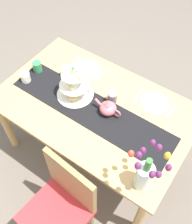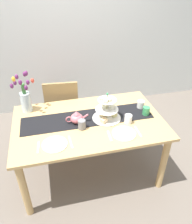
# 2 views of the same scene
# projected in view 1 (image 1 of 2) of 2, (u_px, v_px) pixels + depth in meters

# --- Properties ---
(ground_plane) EXTENTS (8.00, 8.00, 0.00)m
(ground_plane) POSITION_uv_depth(u_px,v_px,m) (95.00, 150.00, 2.72)
(ground_plane) COLOR #6B6056
(dining_table) EXTENTS (1.55, 0.97, 0.73)m
(dining_table) POSITION_uv_depth(u_px,v_px,m) (95.00, 113.00, 2.21)
(dining_table) COLOR tan
(dining_table) RESTS_ON ground_plane
(chair_left) EXTENTS (0.45, 0.45, 0.91)m
(chair_left) POSITION_uv_depth(u_px,v_px,m) (62.00, 204.00, 1.90)
(chair_left) COLOR olive
(chair_left) RESTS_ON ground_plane
(table_runner) EXTENTS (1.38, 0.32, 0.00)m
(table_runner) POSITION_uv_depth(u_px,v_px,m) (91.00, 110.00, 2.11)
(table_runner) COLOR black
(table_runner) RESTS_ON dining_table
(tiered_cake_stand) EXTENTS (0.30, 0.30, 0.30)m
(tiered_cake_stand) POSITION_uv_depth(u_px,v_px,m) (75.00, 87.00, 2.12)
(tiered_cake_stand) COLOR beige
(tiered_cake_stand) RESTS_ON table_runner
(teapot) EXTENTS (0.24, 0.13, 0.14)m
(teapot) POSITION_uv_depth(u_px,v_px,m) (108.00, 108.00, 2.04)
(teapot) COLOR #D66B75
(teapot) RESTS_ON table_runner
(tulip_vase) EXTENTS (0.24, 0.24, 0.45)m
(tulip_vase) POSITION_uv_depth(u_px,v_px,m) (145.00, 173.00, 1.61)
(tulip_vase) COLOR silver
(tulip_vase) RESTS_ON dining_table
(cream_jug) EXTENTS (0.08, 0.08, 0.08)m
(cream_jug) POSITION_uv_depth(u_px,v_px,m) (25.00, 77.00, 2.26)
(cream_jug) COLOR white
(cream_jug) RESTS_ON dining_table
(dinner_plate_left) EXTENTS (0.23, 0.23, 0.01)m
(dinner_plate_left) POSITION_uv_depth(u_px,v_px,m) (154.00, 103.00, 2.14)
(dinner_plate_left) COLOR white
(dinner_plate_left) RESTS_ON dining_table
(fork_left) EXTENTS (0.03, 0.15, 0.01)m
(fork_left) POSITION_uv_depth(u_px,v_px,m) (171.00, 111.00, 2.09)
(fork_left) COLOR silver
(fork_left) RESTS_ON dining_table
(knife_left) EXTENTS (0.02, 0.17, 0.01)m
(knife_left) POSITION_uv_depth(u_px,v_px,m) (138.00, 95.00, 2.19)
(knife_left) COLOR silver
(knife_left) RESTS_ON dining_table
(dinner_plate_right) EXTENTS (0.23, 0.23, 0.01)m
(dinner_plate_right) POSITION_uv_depth(u_px,v_px,m) (87.00, 69.00, 2.37)
(dinner_plate_right) COLOR white
(dinner_plate_right) RESTS_ON dining_table
(fork_right) EXTENTS (0.02, 0.15, 0.01)m
(fork_right) POSITION_uv_depth(u_px,v_px,m) (101.00, 76.00, 2.32)
(fork_right) COLOR silver
(fork_right) RESTS_ON dining_table
(knife_right) EXTENTS (0.02, 0.17, 0.01)m
(knife_right) POSITION_uv_depth(u_px,v_px,m) (74.00, 63.00, 2.42)
(knife_right) COLOR silver
(knife_right) RESTS_ON dining_table
(mug_grey) EXTENTS (0.08, 0.08, 0.09)m
(mug_grey) POSITION_uv_depth(u_px,v_px,m) (112.00, 97.00, 2.11)
(mug_grey) COLOR slate
(mug_grey) RESTS_ON table_runner
(mug_white_text) EXTENTS (0.08, 0.08, 0.09)m
(mug_white_text) POSITION_uv_depth(u_px,v_px,m) (66.00, 72.00, 2.29)
(mug_white_text) COLOR white
(mug_white_text) RESTS_ON dining_table
(mug_orange) EXTENTS (0.08, 0.08, 0.09)m
(mug_orange) POSITION_uv_depth(u_px,v_px,m) (37.00, 67.00, 2.32)
(mug_orange) COLOR #389356
(mug_orange) RESTS_ON dining_table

